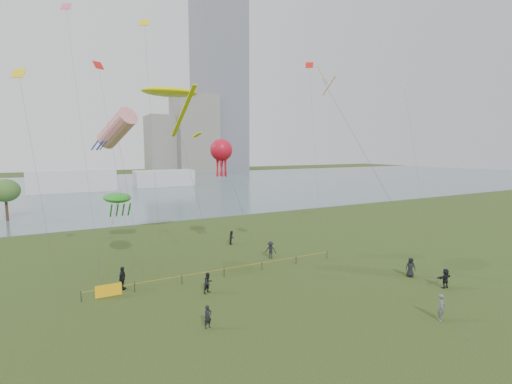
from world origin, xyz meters
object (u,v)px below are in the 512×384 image
fence (158,282)px  kite_flyer (441,307)px  kite_stingray (170,92)px  kite_octopus (221,150)px

fence → kite_flyer: 21.93m
kite_stingray → kite_octopus: size_ratio=1.39×
kite_flyer → kite_octopus: (-7.09, 21.88, 10.66)m
fence → kite_flyer: kite_flyer is taller
kite_flyer → kite_octopus: 25.35m
kite_stingray → kite_octopus: (5.40, -0.11, -5.78)m
kite_flyer → kite_stingray: kite_stingray is taller
fence → kite_stingray: size_ratio=1.35×
fence → kite_stingray: 18.50m
fence → kite_stingray: (3.40, 6.89, 16.82)m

